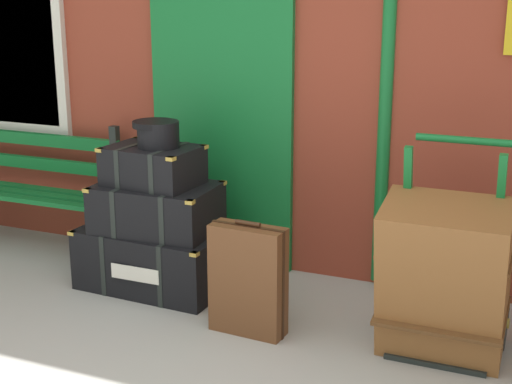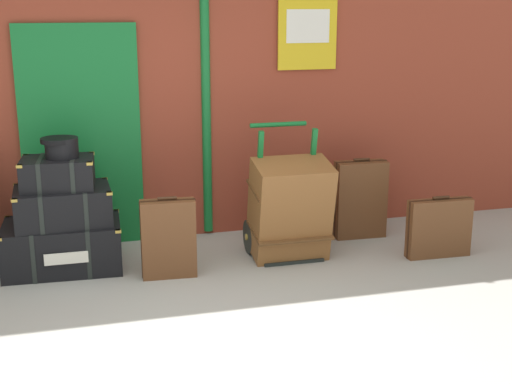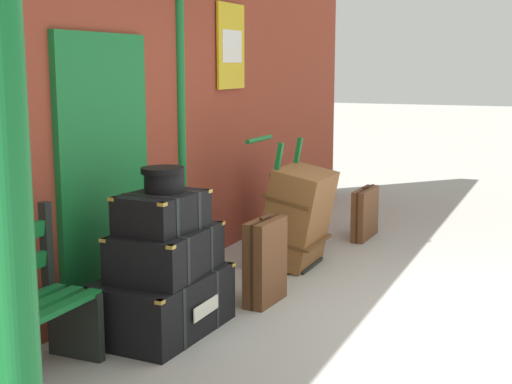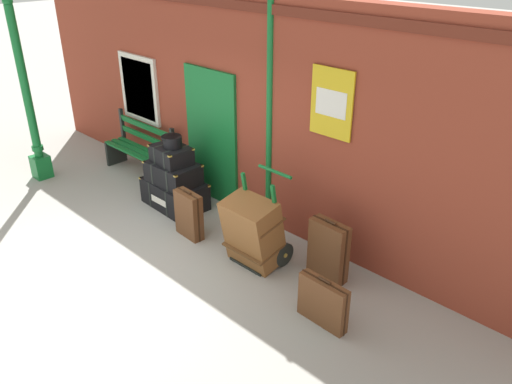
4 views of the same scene
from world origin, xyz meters
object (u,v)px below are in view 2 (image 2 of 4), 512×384
at_px(round_hatbox, 61,146).
at_px(suitcase_caramel, 169,239).
at_px(suitcase_oxblood, 439,228).
at_px(steamer_trunk_top, 58,173).
at_px(steamer_trunk_middle, 63,206).
at_px(steamer_trunk_base, 63,246).
at_px(porters_trolley, 284,225).
at_px(suitcase_cream, 360,199).
at_px(large_brown_trunk, 290,209).

relative_size(round_hatbox, suitcase_caramel, 0.44).
bearing_deg(suitcase_oxblood, round_hatbox, 170.29).
bearing_deg(steamer_trunk_top, steamer_trunk_middle, -23.01).
bearing_deg(suitcase_caramel, steamer_trunk_top, 154.80).
distance_m(steamer_trunk_base, round_hatbox, 0.89).
relative_size(porters_trolley, suitcase_cream, 1.49).
bearing_deg(porters_trolley, steamer_trunk_base, 176.80).
bearing_deg(suitcase_cream, steamer_trunk_middle, -176.59).
height_order(steamer_trunk_top, large_brown_trunk, steamer_trunk_top).
height_order(steamer_trunk_middle, suitcase_caramel, steamer_trunk_middle).
bearing_deg(suitcase_cream, porters_trolley, -163.31).
relative_size(round_hatbox, suitcase_cream, 0.39).
distance_m(round_hatbox, suitcase_caramel, 1.20).
distance_m(steamer_trunk_base, steamer_trunk_middle, 0.37).
bearing_deg(suitcase_cream, suitcase_caramel, -164.03).
relative_size(porters_trolley, suitcase_caramel, 1.68).
bearing_deg(steamer_trunk_top, steamer_trunk_base, 113.61).
bearing_deg(steamer_trunk_top, suitcase_cream, 3.19).
xyz_separation_m(steamer_trunk_middle, large_brown_trunk, (1.97, -0.26, -0.11)).
relative_size(steamer_trunk_middle, round_hatbox, 2.63).
relative_size(steamer_trunk_middle, large_brown_trunk, 0.87).
height_order(large_brown_trunk, suitcase_oxblood, large_brown_trunk).
bearing_deg(steamer_trunk_middle, large_brown_trunk, -7.61).
bearing_deg(large_brown_trunk, steamer_trunk_middle, 172.39).
bearing_deg(steamer_trunk_base, large_brown_trunk, -8.10).
height_order(steamer_trunk_base, steamer_trunk_middle, steamer_trunk_middle).
height_order(suitcase_caramel, suitcase_cream, suitcase_cream).
height_order(steamer_trunk_middle, porters_trolley, porters_trolley).
bearing_deg(steamer_trunk_base, suitcase_caramel, -25.69).
relative_size(steamer_trunk_base, steamer_trunk_middle, 1.26).
height_order(porters_trolley, large_brown_trunk, porters_trolley).
bearing_deg(porters_trolley, steamer_trunk_middle, 177.37).
distance_m(steamer_trunk_top, porters_trolley, 2.09).
distance_m(steamer_trunk_middle, suitcase_cream, 2.85).
xyz_separation_m(steamer_trunk_top, porters_trolley, (2.00, -0.10, -0.60)).
height_order(steamer_trunk_base, suitcase_oxblood, suitcase_oxblood).
bearing_deg(large_brown_trunk, steamer_trunk_top, 172.20).
distance_m(steamer_trunk_top, round_hatbox, 0.23).
height_order(steamer_trunk_top, suitcase_caramel, steamer_trunk_top).
bearing_deg(suitcase_cream, round_hatbox, -176.85).
xyz_separation_m(steamer_trunk_top, suitcase_oxblood, (3.34, -0.56, -0.60)).
distance_m(porters_trolley, large_brown_trunk, 0.27).
distance_m(steamer_trunk_middle, steamer_trunk_top, 0.29).
relative_size(round_hatbox, porters_trolley, 0.26).
height_order(steamer_trunk_top, porters_trolley, porters_trolley).
relative_size(steamer_trunk_top, suitcase_cream, 0.79).
xyz_separation_m(large_brown_trunk, suitcase_caramel, (-1.12, -0.14, -0.14)).
distance_m(large_brown_trunk, suitcase_caramel, 1.14).
bearing_deg(round_hatbox, steamer_trunk_middle, -143.62).
xyz_separation_m(steamer_trunk_base, steamer_trunk_top, (0.01, -0.01, 0.66)).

